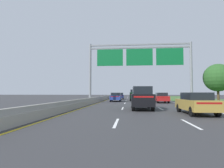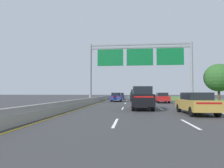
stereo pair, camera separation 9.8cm
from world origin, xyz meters
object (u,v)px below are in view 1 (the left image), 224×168
(car_blue_left_lane_sedan, at_px, (116,97))
(car_navy_left_lane_sedan, at_px, (120,96))
(car_black_centre_lane_suv, at_px, (142,98))
(car_gold_right_lane_sedan, at_px, (196,103))
(roadside_tree_mid, at_px, (218,78))
(car_red_right_lane_sedan, at_px, (161,97))
(overhead_sign_gantry, at_px, (139,60))
(pickup_truck_darkgreen, at_px, (135,95))

(car_blue_left_lane_sedan, distance_m, car_navy_left_lane_sedan, 11.71)
(car_blue_left_lane_sedan, relative_size, car_black_centre_lane_suv, 0.94)
(car_blue_left_lane_sedan, distance_m, car_black_centre_lane_suv, 16.34)
(car_gold_right_lane_sedan, height_order, roadside_tree_mid, roadside_tree_mid)
(car_gold_right_lane_sedan, height_order, car_red_right_lane_sedan, same)
(car_navy_left_lane_sedan, distance_m, roadside_tree_mid, 22.04)
(overhead_sign_gantry, xyz_separation_m, car_blue_left_lane_sedan, (-3.93, 6.08, -5.53))
(roadside_tree_mid, bearing_deg, overhead_sign_gantry, -166.16)
(car_red_right_lane_sedan, bearing_deg, car_gold_right_lane_sedan, -179.76)
(car_red_right_lane_sedan, bearing_deg, pickup_truck_darkgreen, 28.80)
(car_blue_left_lane_sedan, height_order, roadside_tree_mid, roadside_tree_mid)
(car_blue_left_lane_sedan, bearing_deg, roadside_tree_mid, -100.93)
(overhead_sign_gantry, bearing_deg, car_black_centre_lane_suv, -91.92)
(car_black_centre_lane_suv, bearing_deg, overhead_sign_gantry, -2.08)
(overhead_sign_gantry, xyz_separation_m, car_black_centre_lane_suv, (-0.33, -9.86, -5.25))
(car_red_right_lane_sedan, xyz_separation_m, car_black_centre_lane_suv, (-3.84, -12.25, 0.28))
(car_gold_right_lane_sedan, relative_size, roadside_tree_mid, 0.73)
(car_black_centre_lane_suv, bearing_deg, car_gold_right_lane_sedan, -133.86)
(car_gold_right_lane_sedan, relative_size, car_red_right_lane_sedan, 1.00)
(car_gold_right_lane_sedan, relative_size, car_navy_left_lane_sedan, 1.00)
(car_gold_right_lane_sedan, bearing_deg, car_black_centre_lane_suv, 45.03)
(overhead_sign_gantry, height_order, car_black_centre_lane_suv, overhead_sign_gantry)
(pickup_truck_darkgreen, distance_m, car_navy_left_lane_sedan, 8.72)
(car_blue_left_lane_sedan, height_order, car_gold_right_lane_sedan, same)
(overhead_sign_gantry, xyz_separation_m, pickup_truck_darkgreen, (-0.41, 9.76, -5.28))
(overhead_sign_gantry, distance_m, car_blue_left_lane_sedan, 9.11)
(overhead_sign_gantry, relative_size, car_gold_right_lane_sedan, 3.39)
(car_blue_left_lane_sedan, bearing_deg, car_gold_right_lane_sedan, -159.76)
(car_navy_left_lane_sedan, relative_size, car_black_centre_lane_suv, 0.94)
(overhead_sign_gantry, relative_size, pickup_truck_darkgreen, 2.78)
(pickup_truck_darkgreen, height_order, car_blue_left_lane_sedan, pickup_truck_darkgreen)
(pickup_truck_darkgreen, xyz_separation_m, car_black_centre_lane_suv, (0.08, -19.61, 0.02))
(car_gold_right_lane_sedan, xyz_separation_m, roadside_tree_mid, (8.94, 16.39, 3.08))
(car_blue_left_lane_sedan, bearing_deg, overhead_sign_gantry, -147.42)
(car_red_right_lane_sedan, height_order, roadside_tree_mid, roadside_tree_mid)
(overhead_sign_gantry, height_order, car_blue_left_lane_sedan, overhead_sign_gantry)
(overhead_sign_gantry, bearing_deg, car_navy_left_lane_sedan, 102.01)
(pickup_truck_darkgreen, relative_size, car_gold_right_lane_sedan, 1.22)
(overhead_sign_gantry, height_order, pickup_truck_darkgreen, overhead_sign_gantry)
(car_blue_left_lane_sedan, distance_m, car_red_right_lane_sedan, 8.30)
(car_black_centre_lane_suv, bearing_deg, pickup_truck_darkgreen, 0.06)
(overhead_sign_gantry, bearing_deg, roadside_tree_mid, 13.84)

